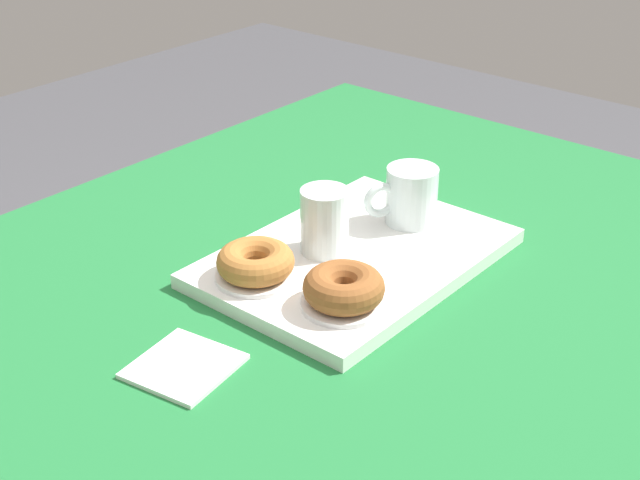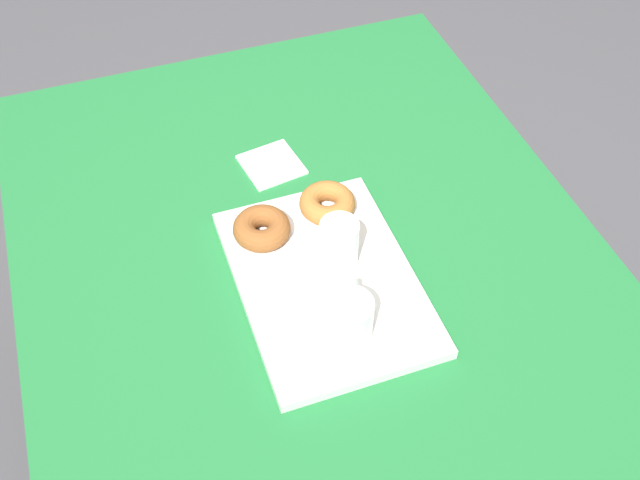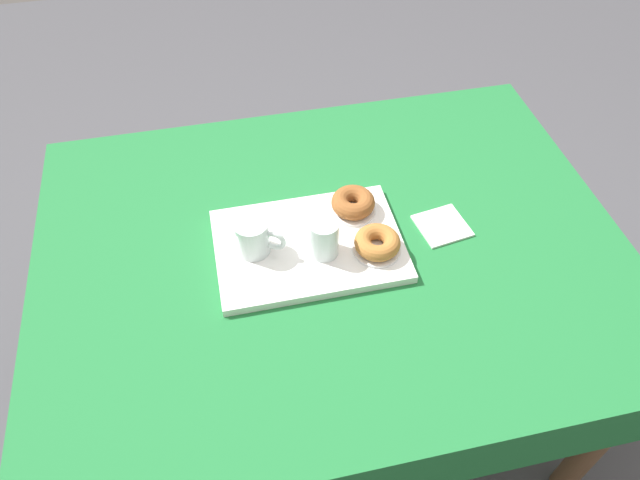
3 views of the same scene
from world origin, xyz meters
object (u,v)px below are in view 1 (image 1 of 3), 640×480
dining_table (330,328)px  sugar_donut_left (344,287)px  paper_napkin (184,366)px  donut_plate_right (256,276)px  water_glass_near (325,224)px  sugar_donut_right (255,261)px  donut_plate_left (344,304)px  tea_mug_left (410,197)px  serving_tray (355,257)px

dining_table → sugar_donut_left: sugar_donut_left is taller
sugar_donut_left → paper_napkin: (-0.20, 0.08, -0.05)m
sugar_donut_left → donut_plate_right: bearing=99.3°
water_glass_near → sugar_donut_left: (-0.10, -0.11, -0.01)m
sugar_donut_right → paper_napkin: 0.20m
donut_plate_left → donut_plate_right: (-0.02, 0.13, 0.00)m
water_glass_near → sugar_donut_right: (-0.12, 0.02, -0.02)m
paper_napkin → dining_table: bearing=0.1°
tea_mug_left → donut_plate_left: 0.26m
dining_table → tea_mug_left: tea_mug_left is taller
water_glass_near → sugar_donut_left: size_ratio=0.90×
tea_mug_left → sugar_donut_left: size_ratio=1.06×
serving_tray → sugar_donut_left: bearing=-147.4°
sugar_donut_left → paper_napkin: size_ratio=0.92×
dining_table → donut_plate_right: size_ratio=12.41×
tea_mug_left → paper_napkin: bearing=179.5°
serving_tray → water_glass_near: water_glass_near is taller
donut_plate_left → water_glass_near: bearing=49.3°
sugar_donut_left → paper_napkin: 0.22m
water_glass_near → sugar_donut_right: bearing=170.1°
water_glass_near → sugar_donut_left: bearing=-130.7°
dining_table → donut_plate_right: donut_plate_right is taller
tea_mug_left → sugar_donut_right: tea_mug_left is taller
donut_plate_right → sugar_donut_right: 0.02m
dining_table → serving_tray: (0.06, 0.00, 0.09)m
serving_tray → donut_plate_left: 0.15m
donut_plate_right → tea_mug_left: bearing=-12.4°
tea_mug_left → water_glass_near: size_ratio=1.18×
dining_table → sugar_donut_right: (-0.09, 0.06, 0.13)m
serving_tray → paper_napkin: serving_tray is taller
water_glass_near → sugar_donut_right: water_glass_near is taller
serving_tray → water_glass_near: size_ratio=4.55×
donut_plate_left → donut_plate_right: size_ratio=1.00×
water_glass_near → donut_plate_right: water_glass_near is taller
sugar_donut_right → serving_tray: bearing=-20.0°
dining_table → sugar_donut_left: (-0.07, -0.08, 0.13)m
serving_tray → sugar_donut_right: sugar_donut_right is taller
water_glass_near → donut_plate_right: bearing=170.1°
dining_table → serving_tray: 0.11m
dining_table → donut_plate_left: size_ratio=12.41×
tea_mug_left → donut_plate_right: bearing=167.6°
sugar_donut_right → water_glass_near: bearing=-9.9°
serving_tray → donut_plate_left: size_ratio=3.87×
serving_tray → paper_napkin: 0.33m
water_glass_near → tea_mug_left: bearing=-14.3°
donut_plate_right → water_glass_near: bearing=-9.9°
serving_tray → paper_napkin: (-0.33, -0.00, -0.01)m
paper_napkin → water_glass_near: bearing=6.6°
donut_plate_right → dining_table: bearing=-31.2°
tea_mug_left → donut_plate_right: 0.28m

